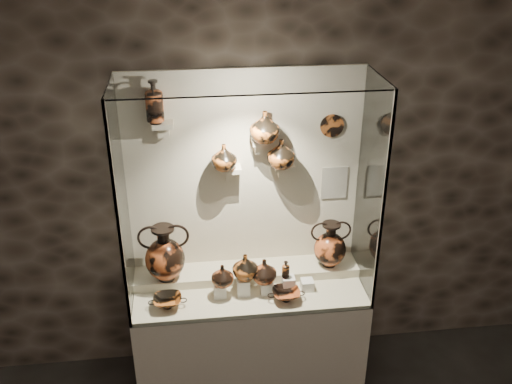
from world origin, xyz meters
TOP-DOWN VIEW (x-y plane):
  - wall_back at (0.00, 2.50)m, footprint 5.00×0.02m
  - plinth at (0.00, 2.18)m, footprint 1.70×0.60m
  - front_tier at (0.00, 2.18)m, footprint 1.68×0.58m
  - rear_tier at (0.00, 2.35)m, footprint 1.70×0.25m
  - back_panel at (0.00, 2.50)m, footprint 1.70×0.03m
  - glass_front at (0.00, 1.88)m, footprint 1.70×0.01m
  - glass_left at (-0.85, 2.18)m, footprint 0.01×0.60m
  - glass_right at (0.85, 2.18)m, footprint 0.01×0.60m
  - glass_top at (0.00, 2.18)m, footprint 1.70×0.60m
  - frame_post_left at (-0.84, 1.89)m, footprint 0.02×0.02m
  - frame_post_right at (0.84, 1.89)m, footprint 0.02×0.02m
  - pedestal_a at (-0.22, 2.13)m, footprint 0.09×0.09m
  - pedestal_b at (-0.05, 2.13)m, footprint 0.09×0.09m
  - pedestal_c at (0.12, 2.13)m, footprint 0.09×0.09m
  - pedestal_d at (0.28, 2.13)m, footprint 0.09×0.09m
  - pedestal_e at (0.42, 2.13)m, footprint 0.09×0.09m
  - bracket_ul at (-0.55, 2.42)m, footprint 0.14×0.12m
  - bracket_ca at (-0.10, 2.42)m, footprint 0.14×0.12m
  - bracket_cb at (0.10, 2.42)m, footprint 0.10×0.12m
  - bracket_cc at (0.28, 2.42)m, footprint 0.14×0.12m
  - amphora_left at (-0.60, 2.30)m, footprint 0.38×0.38m
  - amphora_right at (0.63, 2.32)m, footprint 0.37×0.37m
  - jug_a at (-0.20, 2.12)m, footprint 0.20×0.20m
  - jug_b at (-0.03, 2.15)m, footprint 0.24×0.24m
  - jug_c at (0.10, 2.13)m, footprint 0.19×0.19m
  - lekythos_small at (0.26, 2.13)m, footprint 0.08×0.08m
  - kylix_left at (-0.59, 2.04)m, footprint 0.32×0.30m
  - kylix_right at (0.25, 2.02)m, footprint 0.29×0.25m
  - lekythos_tall at (-0.59, 2.41)m, footprint 0.16×0.16m
  - ovoid_vase_a at (-0.15, 2.38)m, footprint 0.22×0.22m
  - ovoid_vase_b at (0.13, 2.37)m, footprint 0.23×0.23m
  - ovoid_vase_c at (0.25, 2.37)m, footprint 0.20×0.20m
  - wall_plate at (0.62, 2.47)m, footprint 0.17×0.02m
  - info_placard at (0.67, 2.47)m, footprint 0.19×0.01m

SIDE VIEW (x-z plane):
  - plinth at x=0.00m, z-range 0.00..0.80m
  - front_tier at x=0.00m, z-range 0.80..0.83m
  - rear_tier at x=0.00m, z-range 0.80..0.90m
  - pedestal_e at x=0.42m, z-range 0.83..0.91m
  - pedestal_c at x=0.12m, z-range 0.83..0.92m
  - pedestal_a at x=-0.22m, z-range 0.83..0.93m
  - kylix_right at x=0.25m, z-range 0.83..0.93m
  - kylix_left at x=-0.59m, z-range 0.83..0.93m
  - pedestal_d at x=0.28m, z-range 0.83..0.95m
  - pedestal_b at x=-0.05m, z-range 0.83..0.96m
  - jug_a at x=-0.20m, z-range 0.93..1.10m
  - jug_c at x=0.10m, z-range 0.92..1.11m
  - lekythos_small at x=0.26m, z-range 0.95..1.10m
  - jug_b at x=-0.03m, z-range 0.96..1.15m
  - amphora_right at x=0.63m, z-range 0.90..1.26m
  - amphora_left at x=-0.60m, z-range 0.90..1.34m
  - info_placard at x=0.67m, z-range 1.40..1.65m
  - wall_back at x=0.00m, z-range 0.00..3.20m
  - back_panel at x=0.00m, z-range 0.80..2.40m
  - glass_front at x=0.00m, z-range 0.80..2.40m
  - glass_left at x=-0.85m, z-range 0.80..2.40m
  - glass_right at x=0.85m, z-range 0.80..2.40m
  - frame_post_left at x=-0.84m, z-range 0.80..2.40m
  - frame_post_right at x=0.84m, z-range 0.80..2.40m
  - bracket_ca at x=-0.10m, z-range 1.68..1.72m
  - bracket_cc at x=0.28m, z-range 1.68..1.72m
  - ovoid_vase_a at x=-0.15m, z-range 1.72..1.90m
  - ovoid_vase_c at x=0.25m, z-range 1.72..1.92m
  - bracket_cb at x=0.10m, z-range 1.88..1.92m
  - wall_plate at x=0.62m, z-range 1.89..2.06m
  - ovoid_vase_b at x=0.13m, z-range 1.92..2.13m
  - bracket_ul at x=-0.55m, z-range 2.03..2.07m
  - lekythos_tall at x=-0.59m, z-range 2.07..2.39m
  - glass_top at x=0.00m, z-range 2.39..2.40m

